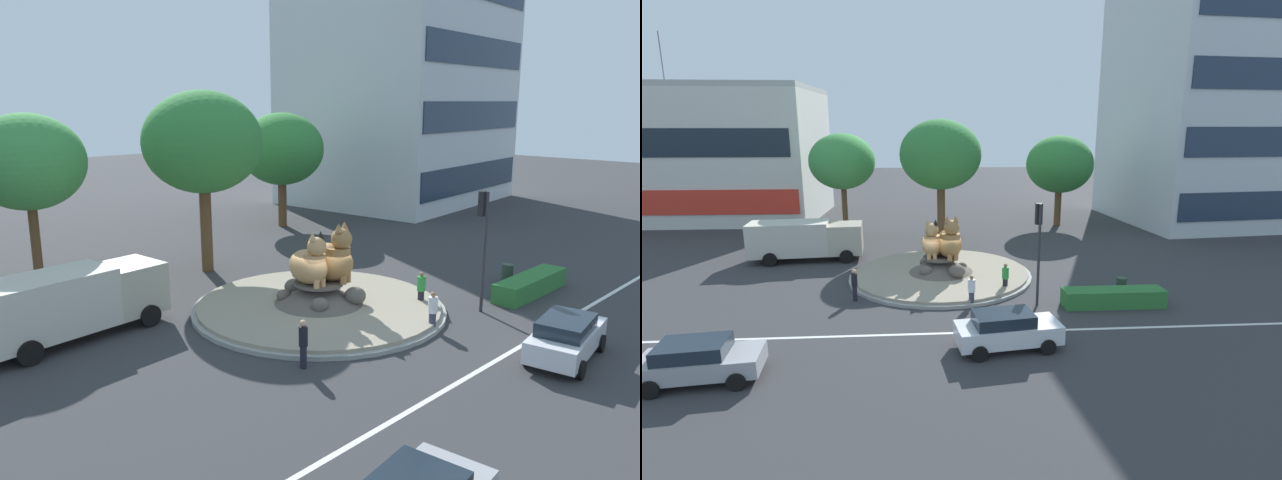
{
  "view_description": "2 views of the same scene",
  "coord_description": "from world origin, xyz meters",
  "views": [
    {
      "loc": [
        -17.93,
        -17.92,
        8.89
      ],
      "look_at": [
        0.67,
        0.58,
        2.93
      ],
      "focal_mm": 34.25,
      "sensor_mm": 36.0,
      "label": 1
    },
    {
      "loc": [
        -0.65,
        -27.74,
        8.9
      ],
      "look_at": [
        1.24,
        -0.69,
        2.44
      ],
      "focal_mm": 26.69,
      "sensor_mm": 36.0,
      "label": 2
    }
  ],
  "objects": [
    {
      "name": "ground_plane",
      "position": [
        0.0,
        0.0,
        0.0
      ],
      "size": [
        160.0,
        160.0,
        0.0
      ],
      "primitive_type": "plane",
      "color": "#333335"
    },
    {
      "name": "lane_centreline",
      "position": [
        0.0,
        -8.24,
        0.0
      ],
      "size": [
        112.0,
        0.2,
        0.01
      ],
      "primitive_type": "cube",
      "color": "silver",
      "rests_on": "ground"
    },
    {
      "name": "roundabout_island",
      "position": [
        0.01,
        -0.0,
        0.35
      ],
      "size": [
        11.0,
        11.0,
        1.27
      ],
      "color": "gray",
      "rests_on": "ground"
    },
    {
      "name": "cat_statue_calico",
      "position": [
        -0.49,
        0.04,
        2.13
      ],
      "size": [
        1.6,
        2.38,
        2.36
      ],
      "rotation": [
        0.0,
        0.0,
        -1.63
      ],
      "color": "tan",
      "rests_on": "roundabout_island"
    },
    {
      "name": "cat_statue_tabby",
      "position": [
        0.53,
        -0.26,
        2.23
      ],
      "size": [
        1.95,
        2.91,
        2.64
      ],
      "rotation": [
        0.0,
        0.0,
        -1.33
      ],
      "color": "#9E703D",
      "rests_on": "roundabout_island"
    },
    {
      "name": "traffic_light_mast",
      "position": [
        4.76,
        -5.05,
        3.65
      ],
      "size": [
        0.35,
        0.46,
        5.25
      ],
      "rotation": [
        0.0,
        0.0,
        1.69
      ],
      "color": "#2D2D33",
      "rests_on": "ground"
    },
    {
      "name": "office_tower",
      "position": [
        27.08,
        16.67,
        12.9
      ],
      "size": [
        19.56,
        16.42,
        25.79
      ],
      "rotation": [
        0.0,
        0.0,
        0.1
      ],
      "color": "silver",
      "rests_on": "ground"
    },
    {
      "name": "clipped_hedge_strip",
      "position": [
        8.61,
        -5.51,
        0.45
      ],
      "size": [
        5.15,
        1.2,
        0.9
      ],
      "primitive_type": "cube",
      "color": "#2D7033",
      "rests_on": "ground"
    },
    {
      "name": "broadleaf_tree_behind_island",
      "position": [
        0.27,
        8.72,
        6.82
      ],
      "size": [
        6.19,
        6.19,
        9.49
      ],
      "color": "brown",
      "rests_on": "ground"
    },
    {
      "name": "second_tree_near_tower",
      "position": [
        -7.55,
        11.32,
        6.17
      ],
      "size": [
        5.23,
        5.23,
        8.42
      ],
      "color": "brown",
      "rests_on": "ground"
    },
    {
      "name": "third_tree_left",
      "position": [
        11.18,
        14.9,
        5.57
      ],
      "size": [
        6.03,
        6.03,
        8.16
      ],
      "color": "brown",
      "rests_on": "ground"
    },
    {
      "name": "pedestrian_green_shirt",
      "position": [
        3.48,
        -2.92,
        0.83
      ],
      "size": [
        0.38,
        0.38,
        1.6
      ],
      "rotation": [
        0.0,
        0.0,
        3.73
      ],
      "color": "black",
      "rests_on": "ground"
    },
    {
      "name": "pedestrian_black_shirt",
      "position": [
        -4.6,
        -3.86,
        0.93
      ],
      "size": [
        0.31,
        0.31,
        1.73
      ],
      "rotation": [
        0.0,
        0.0,
        0.78
      ],
      "color": "black",
      "rests_on": "ground"
    },
    {
      "name": "pedestrian_white_shirt",
      "position": [
        1.43,
        -4.95,
        0.84
      ],
      "size": [
        0.38,
        0.38,
        1.6
      ],
      "rotation": [
        0.0,
        0.0,
        2.46
      ],
      "color": "#33384C",
      "rests_on": "ground"
    },
    {
      "name": "sedan_on_far_lane",
      "position": [
        2.45,
        -9.86,
        0.83
      ],
      "size": [
        4.47,
        2.43,
        1.57
      ],
      "rotation": [
        0.0,
        0.0,
        0.14
      ],
      "color": "silver",
      "rests_on": "ground"
    },
    {
      "name": "delivery_box_truck",
      "position": [
        -9.06,
        4.32,
        1.51
      ],
      "size": [
        7.58,
        3.13,
        2.68
      ],
      "rotation": [
        0.0,
        0.0,
        0.09
      ],
      "color": "#B7AD99",
      "rests_on": "ground"
    },
    {
      "name": "litter_bin",
      "position": [
        9.76,
        -3.73,
        0.45
      ],
      "size": [
        0.56,
        0.56,
        0.9
      ],
      "color": "#2D4233",
      "rests_on": "ground"
    }
  ]
}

